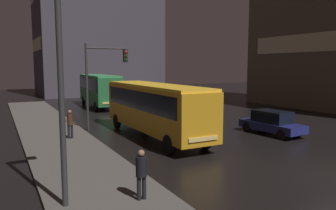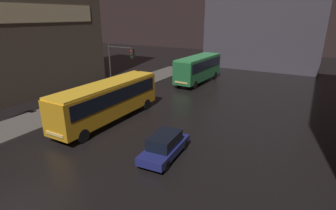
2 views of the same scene
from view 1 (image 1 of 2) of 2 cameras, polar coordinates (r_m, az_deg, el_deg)
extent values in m
cube|color=#56514C|center=(18.78, -17.63, -6.90)|extent=(4.00, 48.00, 0.15)
cube|color=beige|center=(33.64, 27.23, 9.92)|extent=(0.24, 19.74, 1.80)
cube|color=#423D47|center=(54.25, -12.27, 13.71)|extent=(18.00, 12.00, 22.08)
cube|color=beige|center=(52.22, -21.80, 9.75)|extent=(0.24, 10.20, 1.80)
cube|color=orange|center=(20.29, -2.36, -0.48)|extent=(2.42, 10.72, 2.59)
cube|color=black|center=(20.23, -2.37, 1.05)|extent=(2.47, 9.86, 1.10)
cube|color=yellow|center=(20.16, -2.38, 3.40)|extent=(2.37, 10.50, 0.16)
cube|color=#F4CC72|center=(15.84, 6.14, -5.90)|extent=(1.66, 0.11, 0.20)
cylinder|color=black|center=(17.68, 6.47, -6.05)|extent=(0.25, 1.00, 1.00)
cylinder|color=black|center=(16.58, 0.20, -6.88)|extent=(0.25, 1.00, 1.00)
cylinder|color=black|center=(24.49, -4.06, -2.40)|extent=(0.25, 1.00, 1.00)
cylinder|color=black|center=(23.71, -8.88, -2.78)|extent=(0.25, 1.00, 1.00)
cube|color=#236B38|center=(35.69, -11.84, 2.67)|extent=(2.82, 9.18, 2.73)
cube|color=black|center=(35.66, -11.87, 3.66)|extent=(2.85, 8.45, 1.10)
cube|color=#399252|center=(35.62, -11.90, 4.99)|extent=(2.77, 8.99, 0.16)
cube|color=#F4CC72|center=(31.38, -9.85, 0.38)|extent=(1.71, 0.17, 0.20)
cylinder|color=black|center=(33.10, -8.63, -0.04)|extent=(0.29, 1.01, 1.00)
cylinder|color=black|center=(32.53, -12.40, -0.25)|extent=(0.29, 1.01, 1.00)
cylinder|color=black|center=(39.12, -11.28, 0.96)|extent=(0.29, 1.01, 1.00)
cylinder|color=black|center=(38.64, -14.49, 0.80)|extent=(0.29, 1.01, 1.00)
cube|color=navy|center=(22.30, 17.61, -3.50)|extent=(2.01, 4.36, 0.50)
cube|color=black|center=(22.20, 17.66, -1.92)|extent=(1.62, 2.44, 0.75)
cylinder|color=black|center=(22.07, 21.71, -4.38)|extent=(0.25, 0.65, 0.64)
cylinder|color=black|center=(20.86, 19.18, -4.91)|extent=(0.25, 0.65, 0.64)
cylinder|color=black|center=(23.83, 16.19, -3.36)|extent=(0.25, 0.65, 0.64)
cylinder|color=black|center=(22.72, 13.58, -3.77)|extent=(0.25, 0.65, 0.64)
cylinder|color=black|center=(10.84, -5.09, -14.25)|extent=(0.14, 0.14, 0.78)
cylinder|color=black|center=(10.91, -4.19, -14.11)|extent=(0.14, 0.14, 0.78)
cylinder|color=black|center=(10.64, -4.67, -10.61)|extent=(0.44, 0.44, 0.65)
sphere|color=#8C664C|center=(10.52, -4.70, -8.35)|extent=(0.22, 0.22, 0.22)
cylinder|color=black|center=(20.26, -16.89, -4.49)|extent=(0.14, 0.14, 0.81)
cylinder|color=black|center=(20.29, -16.39, -4.45)|extent=(0.14, 0.14, 0.81)
cylinder|color=#422319|center=(20.15, -16.71, -2.41)|extent=(0.44, 0.44, 0.67)
sphere|color=#8C664C|center=(20.08, -16.76, -1.15)|extent=(0.22, 0.22, 0.22)
cylinder|color=#2D2D2D|center=(22.92, -13.93, 2.98)|extent=(0.16, 0.16, 5.93)
cylinder|color=#2D2D2D|center=(23.27, -10.73, 9.69)|extent=(2.80, 0.12, 0.12)
cube|color=black|center=(23.70, -7.43, 8.49)|extent=(0.30, 0.24, 0.90)
sphere|color=red|center=(23.58, -7.32, 9.18)|extent=(0.18, 0.18, 0.18)
sphere|color=#3B2B07|center=(23.57, -7.31, 8.50)|extent=(0.18, 0.18, 0.18)
sphere|color=black|center=(23.57, -7.30, 7.82)|extent=(0.18, 0.18, 0.18)
cylinder|color=#2D2D2D|center=(10.16, -18.20, 4.21)|extent=(0.18, 0.18, 7.76)
camera|label=2|loc=(23.61, 56.65, 13.69)|focal=28.00mm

